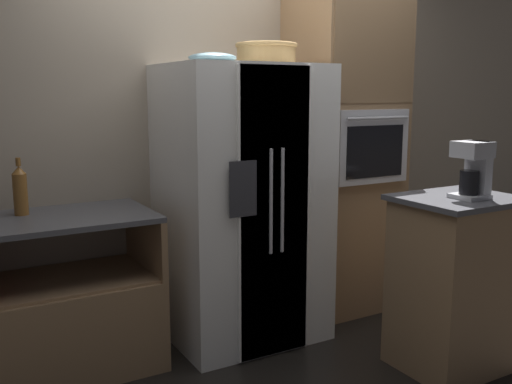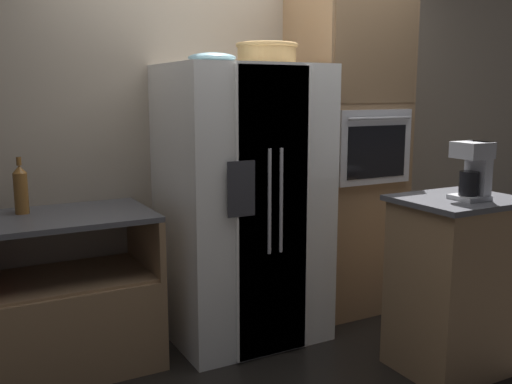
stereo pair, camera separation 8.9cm
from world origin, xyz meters
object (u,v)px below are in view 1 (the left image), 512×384
at_px(refrigerator, 243,204).
at_px(coffee_maker, 474,168).
at_px(wall_oven, 344,150).
at_px(wicker_basket, 266,53).
at_px(fruit_bowl, 212,58).
at_px(bottle_tall, 20,190).

xyz_separation_m(refrigerator, coffee_maker, (0.83, -1.05, 0.30)).
height_order(wall_oven, wicker_basket, wall_oven).
relative_size(wall_oven, wicker_basket, 6.02).
xyz_separation_m(wall_oven, fruit_bowl, (-1.09, -0.15, 0.60)).
distance_m(refrigerator, fruit_bowl, 0.92).
distance_m(wall_oven, coffee_maker, 1.15).
distance_m(wall_oven, fruit_bowl, 1.25).
distance_m(wall_oven, bottle_tall, 2.15).
bearing_deg(coffee_maker, fruit_bowl, 136.48).
relative_size(wicker_basket, bottle_tall, 1.21).
relative_size(wall_oven, fruit_bowl, 8.28).
bearing_deg(refrigerator, wicker_basket, -3.42).
xyz_separation_m(bottle_tall, coffee_maker, (2.10, -1.25, 0.13)).
distance_m(refrigerator, coffee_maker, 1.38).
distance_m(wall_oven, wicker_basket, 0.96).
relative_size(refrigerator, fruit_bowl, 6.20).
bearing_deg(wall_oven, refrigerator, -173.83).
height_order(fruit_bowl, coffee_maker, fruit_bowl).
relative_size(refrigerator, coffee_maker, 5.60).
xyz_separation_m(fruit_bowl, coffee_maker, (1.05, -1.00, -0.59)).
bearing_deg(fruit_bowl, wall_oven, 7.62).
relative_size(wicker_basket, coffee_maker, 1.24).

